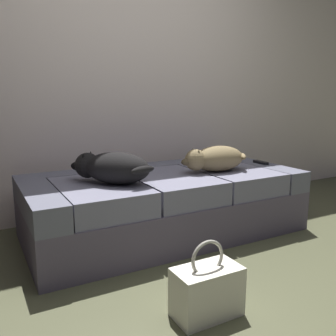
{
  "coord_description": "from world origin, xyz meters",
  "views": [
    {
      "loc": [
        -1.24,
        -1.26,
        1.02
      ],
      "look_at": [
        0.0,
        1.01,
        0.51
      ],
      "focal_mm": 38.88,
      "sensor_mm": 36.0,
      "label": 1
    }
  ],
  "objects_px": {
    "couch": "(165,203)",
    "tv_remote": "(261,162)",
    "dog_dark": "(112,167)",
    "dog_tan": "(215,159)",
    "handbag": "(207,291)"
  },
  "relations": [
    {
      "from": "dog_dark",
      "to": "handbag",
      "type": "height_order",
      "value": "dog_dark"
    },
    {
      "from": "dog_tan",
      "to": "dog_dark",
      "type": "bearing_deg",
      "value": 179.0
    },
    {
      "from": "dog_dark",
      "to": "handbag",
      "type": "relative_size",
      "value": 1.39
    },
    {
      "from": "dog_tan",
      "to": "handbag",
      "type": "relative_size",
      "value": 1.52
    },
    {
      "from": "dog_dark",
      "to": "couch",
      "type": "bearing_deg",
      "value": 12.79
    },
    {
      "from": "couch",
      "to": "handbag",
      "type": "distance_m",
      "value": 1.1
    },
    {
      "from": "dog_dark",
      "to": "handbag",
      "type": "distance_m",
      "value": 1.05
    },
    {
      "from": "couch",
      "to": "handbag",
      "type": "bearing_deg",
      "value": -107.76
    },
    {
      "from": "couch",
      "to": "dog_dark",
      "type": "height_order",
      "value": "dog_dark"
    },
    {
      "from": "dog_tan",
      "to": "tv_remote",
      "type": "bearing_deg",
      "value": 7.92
    },
    {
      "from": "couch",
      "to": "dog_dark",
      "type": "xyz_separation_m",
      "value": [
        -0.45,
        -0.1,
        0.34
      ]
    },
    {
      "from": "dog_dark",
      "to": "tv_remote",
      "type": "xyz_separation_m",
      "value": [
        1.35,
        0.06,
        -0.09
      ]
    },
    {
      "from": "dog_tan",
      "to": "tv_remote",
      "type": "xyz_separation_m",
      "value": [
        0.54,
        0.07,
        -0.09
      ]
    },
    {
      "from": "couch",
      "to": "tv_remote",
      "type": "relative_size",
      "value": 13.4
    },
    {
      "from": "couch",
      "to": "dog_tan",
      "type": "bearing_deg",
      "value": -17.58
    }
  ]
}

